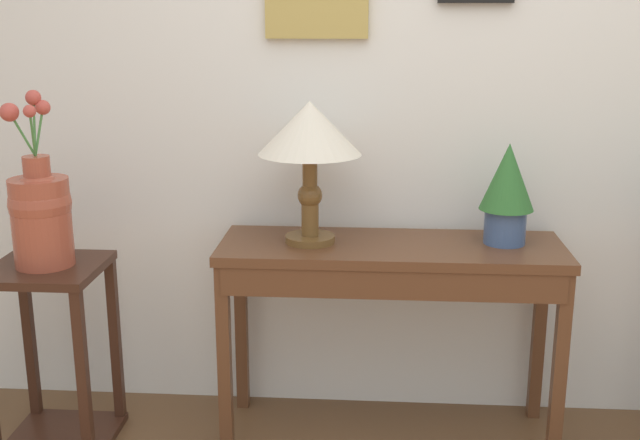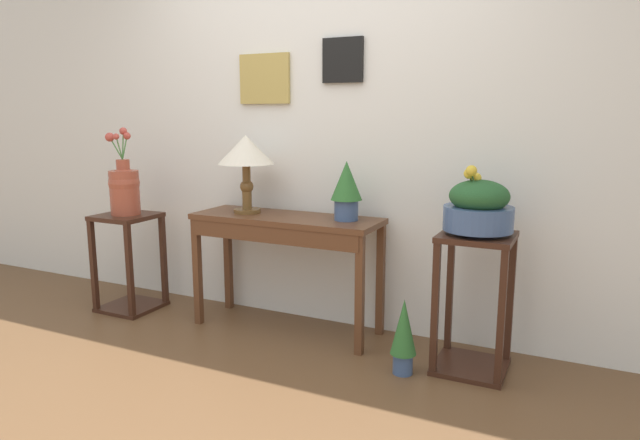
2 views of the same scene
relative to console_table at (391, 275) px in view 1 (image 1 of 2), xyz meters
name	(u,v)px [view 1 (image 1 of 2)]	position (x,y,z in m)	size (l,w,h in m)	color
back_wall_with_art	(424,50)	(0.11, 0.32, 0.76)	(9.00, 0.13, 2.80)	silver
console_table	(391,275)	(0.00, 0.00, 0.00)	(1.21, 0.41, 0.75)	#56331E
table_lamp	(310,136)	(-0.29, 0.02, 0.49)	(0.36, 0.36, 0.50)	brown
potted_plant_on_console	(507,189)	(0.40, 0.06, 0.30)	(0.19, 0.19, 0.36)	#3D5684
pedestal_stand_left	(55,357)	(-1.19, -0.12, -0.30)	(0.38, 0.38, 0.69)	#381E14
flower_vase_tall_left	(40,210)	(-1.19, -0.12, 0.24)	(0.21, 0.21, 0.60)	#9E4733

